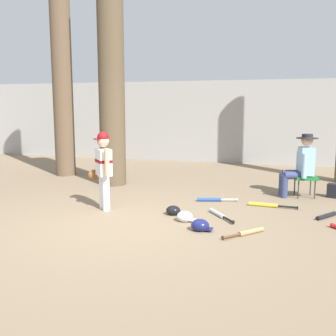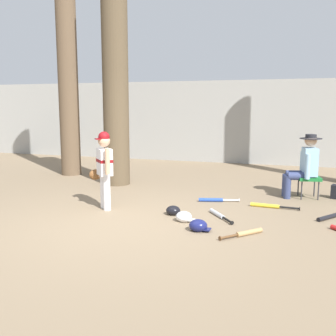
# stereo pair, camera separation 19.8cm
# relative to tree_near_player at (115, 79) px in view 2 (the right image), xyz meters

# --- Properties ---
(ground_plane) EXTENTS (60.00, 60.00, 0.00)m
(ground_plane) POSITION_rel_tree_near_player_xyz_m (1.41, -2.78, -2.28)
(ground_plane) COLOR #7F6B51
(concrete_back_wall) EXTENTS (18.00, 0.36, 2.47)m
(concrete_back_wall) POSITION_rel_tree_near_player_xyz_m (1.41, 4.22, -1.05)
(concrete_back_wall) COLOR #9E9E99
(concrete_back_wall) RESTS_ON ground
(tree_near_player) EXTENTS (0.85, 0.85, 5.41)m
(tree_near_player) POSITION_rel_tree_near_player_xyz_m (0.00, 0.00, 0.00)
(tree_near_player) COLOR brown
(tree_near_player) RESTS_ON ground
(young_ballplayer) EXTENTS (0.56, 0.46, 1.31)m
(young_ballplayer) POSITION_rel_tree_near_player_xyz_m (0.74, -2.02, -1.54)
(young_ballplayer) COLOR white
(young_ballplayer) RESTS_ON ground
(folding_stool) EXTENTS (0.47, 0.47, 0.41)m
(folding_stool) POSITION_rel_tree_near_player_xyz_m (4.00, -0.10, -1.92)
(folding_stool) COLOR #196B2D
(folding_stool) RESTS_ON ground
(seated_spectator) EXTENTS (0.68, 0.54, 1.20)m
(seated_spectator) POSITION_rel_tree_near_player_xyz_m (3.91, -0.12, -1.64)
(seated_spectator) COLOR navy
(seated_spectator) RESTS_ON ground
(tree_far_left) EXTENTS (0.68, 0.68, 5.88)m
(tree_far_left) POSITION_rel_tree_near_player_xyz_m (-1.65, 0.76, 0.33)
(tree_far_left) COLOR brown
(tree_far_left) RESTS_ON ground
(bat_wood_tan) EXTENTS (0.52, 0.57, 0.07)m
(bat_wood_tan) POSITION_rel_tree_near_player_xyz_m (3.18, -2.68, -2.25)
(bat_wood_tan) COLOR tan
(bat_wood_tan) RESTS_ON ground
(bat_black_composite) EXTENTS (0.53, 0.69, 0.07)m
(bat_black_composite) POSITION_rel_tree_near_player_xyz_m (4.31, -1.46, -2.25)
(bat_black_composite) COLOR black
(bat_black_composite) RESTS_ON ground
(bat_aluminum_silver) EXTENTS (0.49, 0.64, 0.07)m
(bat_aluminum_silver) POSITION_rel_tree_near_player_xyz_m (2.66, -1.90, -2.25)
(bat_aluminum_silver) COLOR #B7BCC6
(bat_aluminum_silver) RESTS_ON ground
(bat_yellow_trainer) EXTENTS (0.82, 0.12, 0.07)m
(bat_yellow_trainer) POSITION_rel_tree_near_player_xyz_m (3.36, -1.08, -2.25)
(bat_yellow_trainer) COLOR yellow
(bat_yellow_trainer) RESTS_ON ground
(bat_blue_youth) EXTENTS (0.72, 0.25, 0.07)m
(bat_blue_youth) POSITION_rel_tree_near_player_xyz_m (2.39, -0.96, -2.25)
(bat_blue_youth) COLOR #2347AD
(bat_blue_youth) RESTS_ON ground
(batting_helmet_white) EXTENTS (0.29, 0.22, 0.17)m
(batting_helmet_white) POSITION_rel_tree_near_player_xyz_m (2.21, -2.32, -2.21)
(batting_helmet_white) COLOR silver
(batting_helmet_white) RESTS_ON ground
(batting_helmet_black) EXTENTS (0.27, 0.21, 0.16)m
(batting_helmet_black) POSITION_rel_tree_near_player_xyz_m (1.95, -2.02, -2.22)
(batting_helmet_black) COLOR black
(batting_helmet_black) RESTS_ON ground
(batting_helmet_navy) EXTENTS (0.30, 0.23, 0.18)m
(batting_helmet_navy) POSITION_rel_tree_near_player_xyz_m (2.53, -2.69, -2.21)
(batting_helmet_navy) COLOR navy
(batting_helmet_navy) RESTS_ON ground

